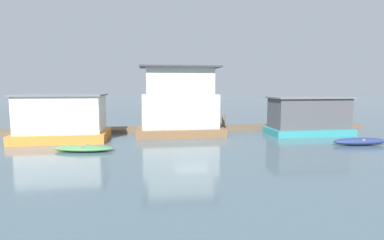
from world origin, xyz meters
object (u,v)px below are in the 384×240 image
Objects in this scene: houseboat_orange at (63,118)px; mooring_post_near_left at (143,121)px; houseboat_brown at (180,106)px; houseboat_teal at (308,116)px; dinghy_green at (84,148)px; dinghy_navy at (360,141)px; mooring_post_far_left at (223,123)px.

mooring_post_near_left is at bearing 23.71° from houseboat_orange.
houseboat_brown is at bearing -27.19° from mooring_post_near_left.
dinghy_green is (-16.85, -4.12, -1.30)m from houseboat_teal.
mooring_post_far_left is (-7.56, 7.26, 0.51)m from dinghy_navy.
houseboat_orange is 2.95× the size of mooring_post_near_left.
houseboat_orange is at bearing -156.29° from mooring_post_near_left.
dinghy_green is at bearing -141.52° from houseboat_brown.
dinghy_green is 17.92m from dinghy_navy.
houseboat_teal is 1.71× the size of dinghy_green.
houseboat_teal is at bearing -0.01° from houseboat_orange.
mooring_post_far_left is at bearing 136.15° from dinghy_navy.
houseboat_orange reaches higher than mooring_post_far_left.
mooring_post_near_left is at bearing 152.81° from houseboat_brown.
mooring_post_near_left is (-2.99, 1.54, -1.29)m from houseboat_brown.
dinghy_green is at bearing 177.96° from dinghy_navy.
dinghy_navy reaches higher than dinghy_green.
dinghy_navy is 10.49m from mooring_post_far_left.
dinghy_green is (-6.39, -5.08, -2.18)m from houseboat_brown.
houseboat_brown is at bearing 174.75° from houseboat_teal.
houseboat_orange is at bearing 166.72° from dinghy_navy.
houseboat_brown is 3.22× the size of mooring_post_near_left.
houseboat_brown is 1.05× the size of houseboat_teal.
mooring_post_far_left reaches higher than dinghy_navy.
houseboat_orange is 20.78m from dinghy_navy.
houseboat_orange reaches higher than mooring_post_near_left.
mooring_post_near_left is (-14.50, 7.26, 0.82)m from dinghy_navy.
houseboat_teal is at bearing -10.52° from mooring_post_near_left.
dinghy_green is 12.30m from mooring_post_far_left.
houseboat_orange is 1.68× the size of dinghy_navy.
mooring_post_near_left is 6.95m from mooring_post_far_left.
houseboat_orange is 0.91× the size of houseboat_brown.
dinghy_navy is at bearing -2.04° from dinghy_green.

